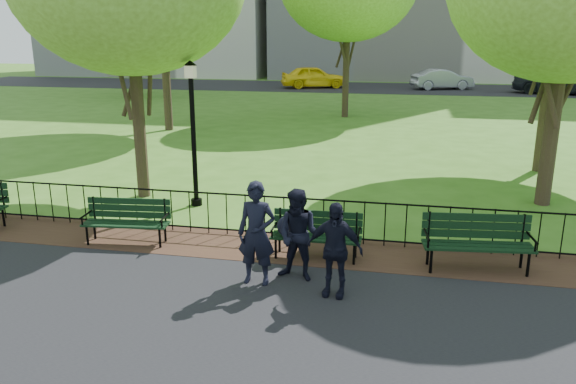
% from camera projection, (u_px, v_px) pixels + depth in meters
% --- Properties ---
extents(ground, '(120.00, 120.00, 0.00)m').
position_uv_depth(ground, '(271.00, 281.00, 9.44)').
color(ground, '#38661A').
extents(dirt_strip, '(60.00, 1.60, 0.01)m').
position_uv_depth(dirt_strip, '(289.00, 248.00, 10.85)').
color(dirt_strip, '#311E14').
rests_on(dirt_strip, ground).
extents(far_street, '(70.00, 9.00, 0.01)m').
position_uv_depth(far_street, '(378.00, 88.00, 42.40)').
color(far_street, black).
rests_on(far_street, ground).
extents(iron_fence, '(24.06, 0.06, 1.00)m').
position_uv_depth(iron_fence, '(294.00, 216.00, 11.19)').
color(iron_fence, black).
rests_on(iron_fence, ground).
extents(park_bench_main, '(1.66, 0.52, 0.94)m').
position_uv_depth(park_bench_main, '(305.00, 228.00, 10.28)').
color(park_bench_main, black).
rests_on(park_bench_main, ground).
extents(park_bench_left_a, '(1.72, 0.70, 0.95)m').
position_uv_depth(park_bench_left_a, '(127.00, 216.00, 11.05)').
color(park_bench_left_a, black).
rests_on(park_bench_left_a, ground).
extents(park_bench_right_a, '(1.92, 0.79, 1.06)m').
position_uv_depth(park_bench_right_a, '(477.00, 236.00, 9.78)').
color(park_bench_right_a, black).
rests_on(park_bench_right_a, ground).
extents(lamppost, '(0.31, 0.31, 3.43)m').
position_uv_depth(lamppost, '(193.00, 129.00, 13.10)').
color(lamppost, black).
rests_on(lamppost, ground).
extents(tree_far_w, '(6.01, 6.01, 8.38)m').
position_uv_depth(tree_far_w, '(135.00, 3.00, 35.04)').
color(tree_far_w, '#2D2116').
rests_on(tree_far_w, ground).
extents(person_left, '(0.64, 0.42, 1.73)m').
position_uv_depth(person_left, '(257.00, 233.00, 9.14)').
color(person_left, black).
rests_on(person_left, asphalt_path).
extents(person_mid, '(0.83, 0.54, 1.57)m').
position_uv_depth(person_mid, '(299.00, 235.00, 9.30)').
color(person_mid, black).
rests_on(person_mid, asphalt_path).
extents(person_right, '(0.94, 0.47, 1.54)m').
position_uv_depth(person_right, '(334.00, 249.00, 8.73)').
color(person_right, black).
rests_on(person_right, asphalt_path).
extents(taxi, '(5.18, 3.53, 1.64)m').
position_uv_depth(taxi, '(314.00, 77.00, 42.11)').
color(taxi, yellow).
rests_on(taxi, far_street).
extents(sedan_silver, '(4.69, 2.94, 1.46)m').
position_uv_depth(sedan_silver, '(442.00, 79.00, 41.08)').
color(sedan_silver, '#97999E').
rests_on(sedan_silver, far_street).
extents(sedan_dark, '(5.89, 3.22, 1.62)m').
position_uv_depth(sedan_dark, '(556.00, 82.00, 37.97)').
color(sedan_dark, black).
rests_on(sedan_dark, far_street).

